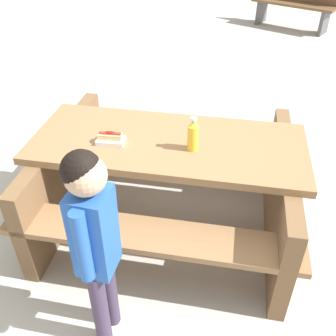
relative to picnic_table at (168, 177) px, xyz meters
name	(u,v)px	position (x,y,z in m)	size (l,w,h in m)	color
ground_plane	(168,223)	(0.00, 0.00, -0.44)	(30.00, 30.00, 0.00)	#B7B2A8
picnic_table	(168,177)	(0.00, 0.00, 0.00)	(2.12, 1.85, 0.75)	olive
soda_bottle	(193,135)	(-0.19, 0.02, 0.41)	(0.07, 0.07, 0.23)	yellow
hotdog_tray	(111,138)	(0.32, 0.19, 0.34)	(0.21, 0.16, 0.08)	white
child_in_coat	(94,233)	(-0.09, 0.94, 0.35)	(0.21, 0.30, 1.24)	#3F334C
park_bench_near	(296,2)	(0.28, -5.70, 0.00)	(1.55, 0.67, 0.85)	brown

